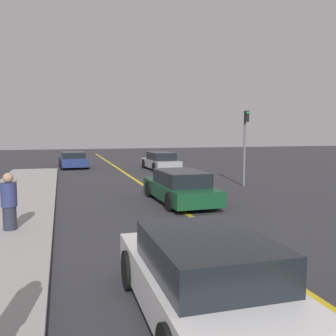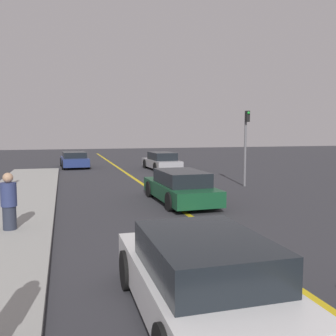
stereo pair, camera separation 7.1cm
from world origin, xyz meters
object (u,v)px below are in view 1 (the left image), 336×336
at_px(car_ahead_center, 204,278).
at_px(pedestrian_mid_group, 9,202).
at_px(car_oncoming_far, 73,160).
at_px(car_parked_left_lot, 160,161).
at_px(traffic_light, 245,140).
at_px(car_far_distant, 180,187).

xyz_separation_m(car_ahead_center, pedestrian_mid_group, (-3.39, 5.76, 0.26)).
bearing_deg(car_oncoming_far, pedestrian_mid_group, -99.76).
bearing_deg(car_parked_left_lot, traffic_light, -79.60).
height_order(car_far_distant, traffic_light, traffic_light).
distance_m(car_parked_left_lot, pedestrian_mid_group, 17.39).
bearing_deg(pedestrian_mid_group, car_far_distant, 27.83).
bearing_deg(car_ahead_center, car_oncoming_far, 92.60).
bearing_deg(pedestrian_mid_group, car_oncoming_far, 83.08).
bearing_deg(traffic_light, car_oncoming_far, 123.39).
xyz_separation_m(car_parked_left_lot, pedestrian_mid_group, (-8.30, -15.28, 0.29)).
distance_m(car_far_distant, car_parked_left_lot, 12.42).
bearing_deg(car_ahead_center, car_far_distant, 74.35).
height_order(car_parked_left_lot, car_oncoming_far, car_parked_left_lot).
bearing_deg(car_ahead_center, traffic_light, 59.98).
xyz_separation_m(car_far_distant, car_parked_left_lot, (2.44, 12.18, -0.00)).
height_order(car_oncoming_far, traffic_light, traffic_light).
bearing_deg(car_oncoming_far, traffic_light, -59.45).
bearing_deg(pedestrian_mid_group, car_ahead_center, -59.48).
bearing_deg(car_parked_left_lot, car_oncoming_far, 148.62).
height_order(car_far_distant, car_oncoming_far, car_far_distant).
xyz_separation_m(car_far_distant, car_oncoming_far, (-3.60, 15.51, -0.02)).
relative_size(car_oncoming_far, traffic_light, 1.11).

